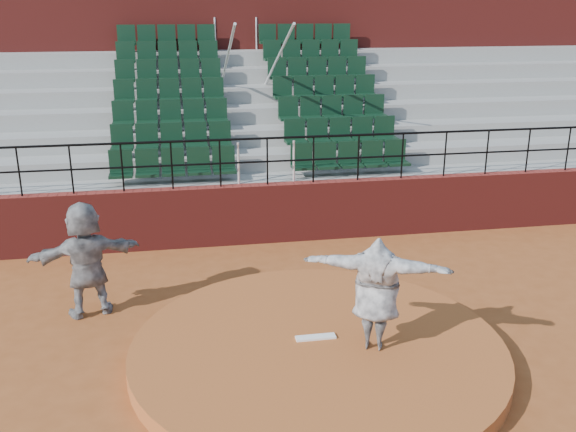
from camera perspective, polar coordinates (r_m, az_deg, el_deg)
The scene contains 9 objects.
ground at distance 9.73m, azimuth 2.65°, elevation -12.50°, with size 90.00×90.00×0.00m, color brown.
pitchers_mound at distance 9.66m, azimuth 2.66°, elevation -11.87°, with size 5.50×5.50×0.25m, color #A25224.
pitching_rubber at distance 9.72m, azimuth 2.47°, elevation -10.72°, with size 0.60×0.15×0.03m, color white.
boundary_wall at distance 13.96m, azimuth -1.80°, elevation 0.27°, with size 24.00×0.30×1.30m, color maroon.
wall_railing at distance 13.59m, azimuth -1.86°, elevation 5.81°, with size 24.04×0.05×1.03m.
seating_deck at distance 17.26m, azimuth -3.61°, elevation 6.47°, with size 24.00×5.97×4.63m.
press_box_facade at distance 20.86m, azimuth -5.03°, elevation 14.38°, with size 24.00×3.00×7.10m, color maroon.
pitcher at distance 9.21m, azimuth 7.84°, elevation -6.83°, with size 2.08×0.56×1.69m, color black.
fielder at distance 11.09m, azimuth -17.49°, elevation -3.68°, with size 1.83×0.58×1.97m, color black.
Camera 1 is at (-1.89, -8.13, 5.00)m, focal length 40.00 mm.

